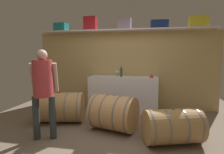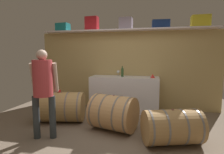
{
  "view_description": "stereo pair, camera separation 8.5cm",
  "coord_description": "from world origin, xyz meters",
  "px_view_note": "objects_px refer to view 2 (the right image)",
  "views": [
    {
      "loc": [
        0.58,
        -2.78,
        1.4
      ],
      "look_at": [
        -0.07,
        0.61,
        1.0
      ],
      "focal_mm": 29.32,
      "sensor_mm": 36.0,
      "label": 1
    },
    {
      "loc": [
        0.66,
        -2.77,
        1.4
      ],
      "look_at": [
        -0.07,
        0.61,
        1.0
      ],
      "focal_mm": 29.32,
      "sensor_mm": 36.0,
      "label": 2
    }
  ],
  "objects_px": {
    "work_cabinet": "(124,94)",
    "wine_barrel_near": "(62,107)",
    "toolcase_grey": "(126,24)",
    "wine_barrel_flank": "(172,127)",
    "red_funnel": "(153,76)",
    "winemaker_pouring": "(43,85)",
    "toolcase_teal": "(63,27)",
    "wine_glass": "(118,72)",
    "toolcase_red": "(92,24)",
    "wine_barrel_far": "(114,113)",
    "toolcase_navy": "(161,24)",
    "tasting_cup": "(59,91)",
    "wine_bottle_green": "(122,72)",
    "toolcase_yellow": "(200,21)"
  },
  "relations": [
    {
      "from": "wine_glass",
      "to": "tasting_cup",
      "type": "distance_m",
      "value": 1.66
    },
    {
      "from": "toolcase_yellow",
      "to": "winemaker_pouring",
      "type": "distance_m",
      "value": 3.73
    },
    {
      "from": "toolcase_navy",
      "to": "wine_barrel_far",
      "type": "xyz_separation_m",
      "value": [
        -0.88,
        -1.44,
        -1.83
      ]
    },
    {
      "from": "toolcase_navy",
      "to": "winemaker_pouring",
      "type": "height_order",
      "value": "toolcase_navy"
    },
    {
      "from": "wine_bottle_green",
      "to": "wine_barrel_far",
      "type": "relative_size",
      "value": 0.28
    },
    {
      "from": "tasting_cup",
      "to": "wine_barrel_far",
      "type": "bearing_deg",
      "value": -9.41
    },
    {
      "from": "wine_bottle_green",
      "to": "red_funnel",
      "type": "distance_m",
      "value": 0.76
    },
    {
      "from": "red_funnel",
      "to": "toolcase_teal",
      "type": "bearing_deg",
      "value": 172.49
    },
    {
      "from": "toolcase_red",
      "to": "wine_barrel_near",
      "type": "height_order",
      "value": "toolcase_red"
    },
    {
      "from": "toolcase_teal",
      "to": "work_cabinet",
      "type": "xyz_separation_m",
      "value": [
        1.74,
        -0.2,
        -1.73
      ]
    },
    {
      "from": "work_cabinet",
      "to": "wine_glass",
      "type": "height_order",
      "value": "wine_glass"
    },
    {
      "from": "wine_barrel_flank",
      "to": "wine_barrel_near",
      "type": "bearing_deg",
      "value": 148.07
    },
    {
      "from": "wine_bottle_green",
      "to": "wine_barrel_flank",
      "type": "distance_m",
      "value": 2.04
    },
    {
      "from": "toolcase_red",
      "to": "toolcase_navy",
      "type": "distance_m",
      "value": 1.76
    },
    {
      "from": "wine_barrel_far",
      "to": "wine_barrel_flank",
      "type": "relative_size",
      "value": 0.94
    },
    {
      "from": "toolcase_grey",
      "to": "wine_glass",
      "type": "height_order",
      "value": "toolcase_grey"
    },
    {
      "from": "toolcase_grey",
      "to": "winemaker_pouring",
      "type": "xyz_separation_m",
      "value": [
        -1.1,
        -2.03,
        -1.28
      ]
    },
    {
      "from": "toolcase_red",
      "to": "wine_barrel_far",
      "type": "relative_size",
      "value": 0.37
    },
    {
      "from": "toolcase_yellow",
      "to": "wine_barrel_far",
      "type": "height_order",
      "value": "toolcase_yellow"
    },
    {
      "from": "toolcase_grey",
      "to": "wine_barrel_flank",
      "type": "bearing_deg",
      "value": -59.26
    },
    {
      "from": "wine_bottle_green",
      "to": "wine_barrel_near",
      "type": "relative_size",
      "value": 0.26
    },
    {
      "from": "toolcase_navy",
      "to": "wine_glass",
      "type": "xyz_separation_m",
      "value": [
        -1.05,
        0.01,
        -1.19
      ]
    },
    {
      "from": "toolcase_teal",
      "to": "toolcase_navy",
      "type": "height_order",
      "value": "toolcase_teal"
    },
    {
      "from": "wine_barrel_far",
      "to": "wine_glass",
      "type": "bearing_deg",
      "value": 112.99
    },
    {
      "from": "wine_glass",
      "to": "red_funnel",
      "type": "xyz_separation_m",
      "value": [
        0.89,
        -0.33,
        -0.05
      ]
    },
    {
      "from": "toolcase_red",
      "to": "toolcase_navy",
      "type": "relative_size",
      "value": 0.86
    },
    {
      "from": "toolcase_red",
      "to": "wine_bottle_green",
      "type": "bearing_deg",
      "value": -10.07
    },
    {
      "from": "red_funnel",
      "to": "wine_barrel_flank",
      "type": "relative_size",
      "value": 0.11
    },
    {
      "from": "toolcase_teal",
      "to": "toolcase_red",
      "type": "distance_m",
      "value": 0.83
    },
    {
      "from": "toolcase_red",
      "to": "red_funnel",
      "type": "distance_m",
      "value": 2.09
    },
    {
      "from": "toolcase_grey",
      "to": "work_cabinet",
      "type": "distance_m",
      "value": 1.78
    },
    {
      "from": "red_funnel",
      "to": "winemaker_pouring",
      "type": "height_order",
      "value": "winemaker_pouring"
    },
    {
      "from": "toolcase_navy",
      "to": "wine_barrel_flank",
      "type": "bearing_deg",
      "value": -89.12
    },
    {
      "from": "wine_barrel_flank",
      "to": "toolcase_navy",
      "type": "bearing_deg",
      "value": 77.05
    },
    {
      "from": "toolcase_teal",
      "to": "wine_glass",
      "type": "distance_m",
      "value": 1.95
    },
    {
      "from": "wine_barrel_far",
      "to": "tasting_cup",
      "type": "distance_m",
      "value": 1.28
    },
    {
      "from": "winemaker_pouring",
      "to": "work_cabinet",
      "type": "bearing_deg",
      "value": 43.85
    },
    {
      "from": "toolcase_yellow",
      "to": "wine_barrel_far",
      "type": "bearing_deg",
      "value": -138.27
    },
    {
      "from": "wine_bottle_green",
      "to": "winemaker_pouring",
      "type": "relative_size",
      "value": 0.18
    },
    {
      "from": "toolcase_yellow",
      "to": "wine_barrel_near",
      "type": "relative_size",
      "value": 0.4
    },
    {
      "from": "wine_bottle_green",
      "to": "wine_barrel_near",
      "type": "distance_m",
      "value": 1.68
    },
    {
      "from": "work_cabinet",
      "to": "wine_barrel_flank",
      "type": "xyz_separation_m",
      "value": [
        1.0,
        -1.61,
        -0.16
      ]
    },
    {
      "from": "work_cabinet",
      "to": "wine_barrel_near",
      "type": "bearing_deg",
      "value": -138.9
    },
    {
      "from": "wine_glass",
      "to": "wine_barrel_near",
      "type": "relative_size",
      "value": 0.14
    },
    {
      "from": "toolcase_grey",
      "to": "wine_barrel_flank",
      "type": "distance_m",
      "value": 2.82
    },
    {
      "from": "toolcase_grey",
      "to": "wine_barrel_flank",
      "type": "xyz_separation_m",
      "value": [
        1.0,
        -1.81,
        -1.92
      ]
    },
    {
      "from": "toolcase_yellow",
      "to": "work_cabinet",
      "type": "height_order",
      "value": "toolcase_yellow"
    },
    {
      "from": "wine_bottle_green",
      "to": "wine_barrel_far",
      "type": "xyz_separation_m",
      "value": [
        0.03,
        -1.24,
        -0.66
      ]
    },
    {
      "from": "wine_barrel_near",
      "to": "winemaker_pouring",
      "type": "height_order",
      "value": "winemaker_pouring"
    },
    {
      "from": "red_funnel",
      "to": "wine_barrel_flank",
      "type": "height_order",
      "value": "red_funnel"
    }
  ]
}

